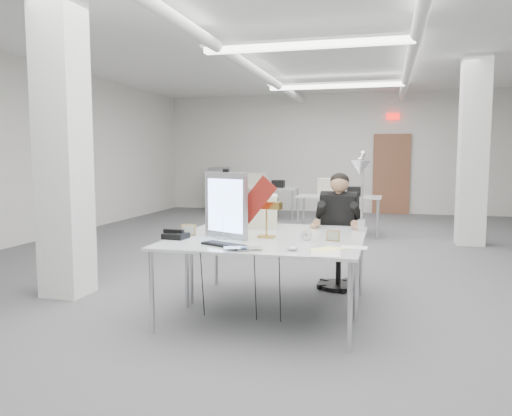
# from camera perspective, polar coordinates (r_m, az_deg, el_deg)

# --- Properties ---
(room_shell) EXTENTS (10.04, 14.04, 3.24)m
(room_shell) POSITION_cam_1_polar(r_m,az_deg,el_deg) (6.93, 6.00, 7.31)
(room_shell) COLOR #4D4D50
(room_shell) RESTS_ON ground
(desk_main) EXTENTS (1.80, 0.90, 0.02)m
(desk_main) POSITION_cam_1_polar(r_m,az_deg,el_deg) (4.42, 0.17, -4.29)
(desk_main) COLOR silver
(desk_main) RESTS_ON room_shell
(desk_second) EXTENTS (1.80, 0.90, 0.02)m
(desk_second) POSITION_cam_1_polar(r_m,az_deg,el_deg) (5.28, 2.63, -2.60)
(desk_second) COLOR silver
(desk_second) RESTS_ON room_shell
(bg_desk_a) EXTENTS (1.60, 0.80, 0.02)m
(bg_desk_a) POSITION_cam_1_polar(r_m,az_deg,el_deg) (9.78, 9.45, 1.29)
(bg_desk_a) COLOR silver
(bg_desk_a) RESTS_ON room_shell
(bg_desk_b) EXTENTS (1.60, 0.80, 0.02)m
(bg_desk_b) POSITION_cam_1_polar(r_m,az_deg,el_deg) (12.28, 1.08, 2.31)
(bg_desk_b) COLOR silver
(bg_desk_b) RESTS_ON room_shell
(filing_cabinet) EXTENTS (0.45, 0.55, 1.20)m
(filing_cabinet) POSITION_cam_1_polar(r_m,az_deg,el_deg) (14.16, -4.23, 2.21)
(filing_cabinet) COLOR gray
(filing_cabinet) RESTS_ON room_shell
(office_chair) EXTENTS (0.54, 0.54, 0.99)m
(office_chair) POSITION_cam_1_polar(r_m,az_deg,el_deg) (5.85, 9.44, -4.31)
(office_chair) COLOR black
(office_chair) RESTS_ON room_shell
(seated_person) EXTENTS (0.58, 0.68, 0.93)m
(seated_person) POSITION_cam_1_polar(r_m,az_deg,el_deg) (5.74, 9.46, -0.40)
(seated_person) COLOR black
(seated_person) RESTS_ON office_chair
(monitor) EXTENTS (0.48, 0.26, 0.62)m
(monitor) POSITION_cam_1_polar(r_m,az_deg,el_deg) (4.70, -3.47, 0.30)
(monitor) COLOR #A4A4A8
(monitor) RESTS_ON desk_main
(pennant) EXTENTS (0.42, 0.09, 0.45)m
(pennant) POSITION_cam_1_polar(r_m,az_deg,el_deg) (4.58, -0.02, 0.94)
(pennant) COLOR maroon
(pennant) RESTS_ON monitor
(keyboard) EXTENTS (0.44, 0.30, 0.02)m
(keyboard) POSITION_cam_1_polar(r_m,az_deg,el_deg) (4.33, -3.72, -4.21)
(keyboard) COLOR black
(keyboard) RESTS_ON desk_main
(laptop) EXTENTS (0.38, 0.31, 0.03)m
(laptop) POSITION_cam_1_polar(r_m,az_deg,el_deg) (4.09, -1.40, -4.78)
(laptop) COLOR #A3A3A8
(laptop) RESTS_ON desk_main
(mouse) EXTENTS (0.10, 0.08, 0.04)m
(mouse) POSITION_cam_1_polar(r_m,az_deg,el_deg) (4.11, 4.18, -4.65)
(mouse) COLOR #AEAEB3
(mouse) RESTS_ON desk_main
(bankers_lamp) EXTENTS (0.30, 0.16, 0.33)m
(bankers_lamp) POSITION_cam_1_polar(r_m,az_deg,el_deg) (4.76, 1.21, -1.42)
(bankers_lamp) COLOR #BC803A
(bankers_lamp) RESTS_ON desk_main
(desk_phone) EXTENTS (0.22, 0.21, 0.05)m
(desk_phone) POSITION_cam_1_polar(r_m,az_deg,el_deg) (4.76, -9.16, -3.16)
(desk_phone) COLOR black
(desk_phone) RESTS_ON desk_main
(picture_frame_left) EXTENTS (0.15, 0.07, 0.12)m
(picture_frame_left) POSITION_cam_1_polar(r_m,az_deg,el_deg) (4.91, -7.73, -2.48)
(picture_frame_left) COLOR olive
(picture_frame_left) RESTS_ON desk_main
(picture_frame_right) EXTENTS (0.13, 0.05, 0.10)m
(picture_frame_right) POSITION_cam_1_polar(r_m,az_deg,el_deg) (4.62, 8.81, -3.14)
(picture_frame_right) COLOR tan
(picture_frame_right) RESTS_ON desk_main
(desk_clock) EXTENTS (0.11, 0.05, 0.11)m
(desk_clock) POSITION_cam_1_polar(r_m,az_deg,el_deg) (4.62, 5.78, -3.08)
(desk_clock) COLOR silver
(desk_clock) RESTS_ON desk_main
(paper_stack_a) EXTENTS (0.27, 0.36, 0.01)m
(paper_stack_a) POSITION_cam_1_polar(r_m,az_deg,el_deg) (4.03, 7.96, -5.13)
(paper_stack_a) COLOR silver
(paper_stack_a) RESTS_ON desk_main
(paper_stack_b) EXTENTS (0.29, 0.30, 0.01)m
(paper_stack_b) POSITION_cam_1_polar(r_m,az_deg,el_deg) (4.19, 8.08, -4.71)
(paper_stack_b) COLOR #FFFA98
(paper_stack_b) RESTS_ON desk_main
(paper_stack_c) EXTENTS (0.23, 0.16, 0.01)m
(paper_stack_c) POSITION_cam_1_polar(r_m,az_deg,el_deg) (4.31, 11.14, -4.46)
(paper_stack_c) COLOR silver
(paper_stack_c) RESTS_ON desk_main
(beige_monitor) EXTENTS (0.44, 0.43, 0.35)m
(beige_monitor) POSITION_cam_1_polar(r_m,az_deg,el_deg) (5.43, 0.45, -0.35)
(beige_monitor) COLOR beige
(beige_monitor) RESTS_ON desk_second
(architect_lamp) EXTENTS (0.50, 0.72, 0.88)m
(architect_lamp) POSITION_cam_1_polar(r_m,az_deg,el_deg) (4.99, 11.91, 2.02)
(architect_lamp) COLOR silver
(architect_lamp) RESTS_ON desk_second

